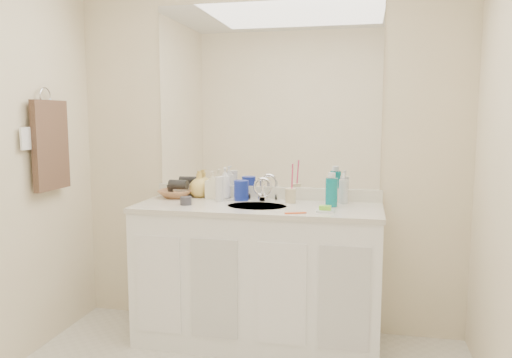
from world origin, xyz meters
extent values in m
cube|color=#F7E8C1|center=(0.00, 1.30, 1.20)|extent=(2.60, 0.02, 2.40)
cube|color=white|center=(0.00, 1.02, 0.42)|extent=(1.50, 0.55, 0.85)
cube|color=silver|center=(0.00, 1.02, 0.86)|extent=(1.52, 0.57, 0.03)
cube|color=silver|center=(0.00, 1.29, 0.92)|extent=(1.52, 0.03, 0.08)
cylinder|color=#B6AF9F|center=(0.00, 1.00, 0.87)|extent=(0.37, 0.37, 0.02)
cylinder|color=silver|center=(0.00, 1.18, 0.94)|extent=(0.02, 0.02, 0.11)
cube|color=white|center=(0.00, 1.29, 1.56)|extent=(1.48, 0.01, 1.20)
cylinder|color=#16299B|center=(-0.14, 1.18, 0.95)|extent=(0.12, 0.12, 0.13)
cylinder|color=beige|center=(0.18, 1.16, 0.93)|extent=(0.08, 0.08, 0.09)
cylinder|color=#F44072|center=(0.19, 1.16, 1.03)|extent=(0.02, 0.04, 0.20)
cylinder|color=#0A7880|center=(0.45, 1.09, 0.97)|extent=(0.08, 0.08, 0.17)
cylinder|color=silver|center=(0.51, 1.20, 0.96)|extent=(0.06, 0.06, 0.15)
cube|color=white|center=(0.43, 0.90, 0.89)|extent=(0.10, 0.08, 0.01)
cube|color=#86E036|center=(0.43, 0.90, 0.90)|extent=(0.07, 0.05, 0.02)
cube|color=#DB4817|center=(0.27, 0.81, 0.88)|extent=(0.12, 0.07, 0.01)
cylinder|color=#3B3A42|center=(-0.44, 0.95, 0.91)|extent=(0.07, 0.07, 0.05)
cylinder|color=white|center=(-0.27, 1.10, 0.96)|extent=(0.06, 0.06, 0.16)
imported|color=white|center=(-0.27, 1.24, 0.98)|extent=(0.10, 0.10, 0.21)
imported|color=#FFF6CF|center=(-0.35, 1.22, 0.97)|extent=(0.08, 0.09, 0.18)
imported|color=#EBC45B|center=(-0.45, 1.25, 0.97)|extent=(0.17, 0.17, 0.18)
imported|color=#A16941|center=(-0.60, 1.19, 0.91)|extent=(0.24, 0.24, 0.05)
cylinder|color=black|center=(-0.58, 1.19, 0.97)|extent=(0.13, 0.07, 0.06)
torus|color=silver|center=(-1.27, 0.77, 1.55)|extent=(0.01, 0.11, 0.11)
cube|color=#34241C|center=(-1.25, 0.77, 1.25)|extent=(0.04, 0.32, 0.55)
cube|color=white|center=(-1.27, 0.57, 1.30)|extent=(0.01, 0.08, 0.13)
camera|label=1|loc=(0.64, -1.95, 1.43)|focal=35.00mm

